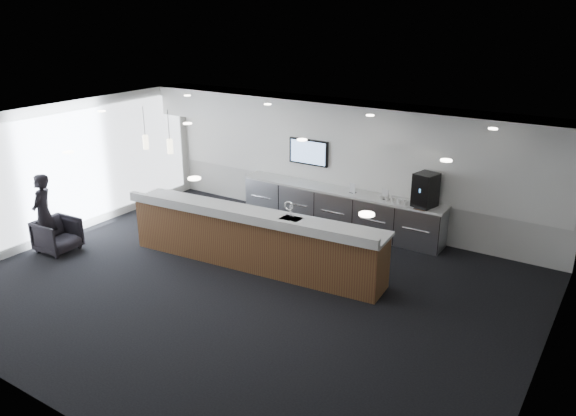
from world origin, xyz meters
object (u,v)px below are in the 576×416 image
Objects in this scene: armchair at (57,235)px; lounge_guest at (43,213)px; coffee_machine at (426,190)px; service_counter at (253,239)px.

armchair is 0.54m from lounge_guest.
lounge_guest is (-0.20, -0.12, 0.49)m from armchair.
armchair is (-6.45, -4.39, -0.95)m from coffee_machine.
coffee_machine reaches higher than service_counter.
lounge_guest is (-6.65, -4.50, -0.46)m from coffee_machine.
lounge_guest reaches higher than service_counter.
service_counter is at bearing -69.88° from armchair.
service_counter is 7.05× the size of armchair.
coffee_machine is 0.42× the size of lounge_guest.
lounge_guest reaches higher than coffee_machine.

